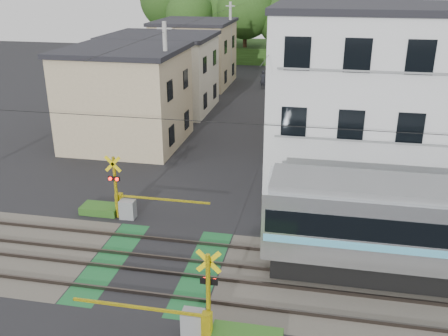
% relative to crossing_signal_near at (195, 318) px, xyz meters
% --- Properties ---
extents(ground, '(120.00, 120.00, 0.00)m').
position_rel_crossing_signal_near_xyz_m(ground, '(-2.59, 3.65, -0.71)').
color(ground, black).
extents(track_bed, '(120.00, 120.00, 0.14)m').
position_rel_crossing_signal_near_xyz_m(track_bed, '(-2.59, 3.65, -0.67)').
color(track_bed, '#47423A').
rests_on(track_bed, ground).
extents(crossing_signal_near, '(4.74, 0.65, 3.09)m').
position_rel_crossing_signal_near_xyz_m(crossing_signal_near, '(0.00, 0.00, 0.00)').
color(crossing_signal_near, yellow).
rests_on(crossing_signal_near, ground).
extents(crossing_signal_far, '(4.74, 0.65, 3.09)m').
position_rel_crossing_signal_near_xyz_m(crossing_signal_far, '(-5.17, 7.31, 0.00)').
color(crossing_signal_far, yellow).
rests_on(crossing_signal_far, ground).
extents(apartment_block, '(10.20, 8.36, 9.30)m').
position_rel_crossing_signal_near_xyz_m(apartment_block, '(5.91, 13.15, 3.94)').
color(apartment_block, silver).
rests_on(apartment_block, ground).
extents(houses_row, '(22.07, 31.35, 6.80)m').
position_rel_crossing_signal_near_xyz_m(houses_row, '(-2.33, 29.57, 2.53)').
color(houses_row, tan).
rests_on(houses_row, ground).
extents(tree_hill, '(40.00, 12.28, 11.37)m').
position_rel_crossing_signal_near_xyz_m(tree_hill, '(-3.67, 52.85, 4.35)').
color(tree_hill, '#274B19').
rests_on(tree_hill, ground).
extents(catenary, '(60.00, 5.04, 7.00)m').
position_rel_crossing_signal_near_xyz_m(catenary, '(3.41, 3.69, 2.98)').
color(catenary, '#2D2D33').
rests_on(catenary, ground).
extents(utility_poles, '(7.90, 42.00, 8.00)m').
position_rel_crossing_signal_near_xyz_m(utility_poles, '(-3.64, 26.66, 3.37)').
color(utility_poles, '#A5A5A0').
rests_on(utility_poles, ground).
extents(pedestrian, '(0.77, 0.65, 1.80)m').
position_rel_crossing_signal_near_xyz_m(pedestrian, '(-2.40, 35.95, 0.19)').
color(pedestrian, black).
rests_on(pedestrian, ground).
extents(weed_patches, '(10.25, 8.80, 0.40)m').
position_rel_crossing_signal_near_xyz_m(weed_patches, '(-0.83, 3.56, -0.53)').
color(weed_patches, '#2D5E1E').
rests_on(weed_patches, ground).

